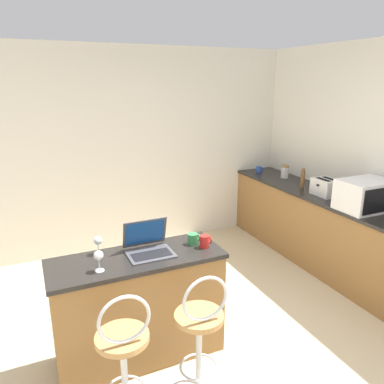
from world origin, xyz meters
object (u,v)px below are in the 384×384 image
Objects in this scene: toaster at (326,187)px; storage_jar at (285,171)px; mug_blue at (259,169)px; pepper_mill at (303,178)px; wine_glass_tall at (99,256)px; wine_glass_short at (98,241)px; microwave at (366,195)px; bar_stool_far at (200,340)px; mug_green at (193,239)px; laptop at (148,244)px; bar_stool_near at (124,363)px; mug_red at (205,241)px.

storage_jar is at bearing 84.35° from toaster.
toaster is 1.66× the size of storage_jar.
mug_blue is (-0.06, 1.28, -0.05)m from toaster.
pepper_mill reaches higher than wine_glass_tall.
pepper_mill reaches higher than wine_glass_short.
microwave is 1.87× the size of toaster.
mug_green is (0.22, 0.61, 0.47)m from bar_stool_far.
bar_stool_far reaches higher than mug_blue.
wine_glass_tall is 0.80m from mug_green.
laptop is 0.38m from wine_glass_short.
laptop is 2.27× the size of wine_glass_tall.
toaster is 2.95× the size of mug_blue.
bar_stool_near is 10.20× the size of mug_blue.
pepper_mill is at bearing 91.61° from microwave.
mug_green is (0.79, 0.15, -0.07)m from wine_glass_tall.
mug_green is at bearing -178.66° from microwave.
bar_stool_near is 0.53m from bar_stool_far.
wine_glass_short is at bearing 124.97° from bar_stool_far.
storage_jar is at bearing 31.00° from laptop.
wine_glass_tall is (-0.56, 0.46, 0.54)m from bar_stool_far.
wine_glass_tall is (-2.76, -0.19, -0.05)m from microwave.
bar_stool_far is at bearing -130.58° from mug_blue.
pepper_mill is (-0.03, 0.37, 0.02)m from toaster.
microwave is 1.97m from mug_green.
storage_jar is 1.78× the size of mug_blue.
microwave reaches higher than laptop.
storage_jar is (0.09, 0.86, -0.01)m from toaster.
microwave is at bearing 16.66° from bar_stool_far.
pepper_mill is at bearing -102.85° from storage_jar.
wine_glass_tall reaches higher than mug_red.
laptop is 0.66× the size of microwave.
wine_glass_tall reaches higher than mug_blue.
storage_jar reaches higher than mug_blue.
pepper_mill reaches higher than bar_stool_near.
mug_blue is at bearing 39.32° from laptop.
microwave is at bearing 0.95° from laptop.
bar_stool_near is 6.74× the size of wine_glass_short.
toaster is 2.75m from wine_glass_short.
bar_stool_far is 3.89× the size of pepper_mill.
mug_red is 0.85m from wine_glass_tall.
pepper_mill is at bearing 22.29° from wine_glass_tall.
microwave is at bearing -1.76° from wine_glass_short.
wine_glass_short is at bearing -162.55° from pepper_mill.
pepper_mill is 2.54× the size of mug_green.
wine_glass_tall is at bearing -169.49° from mug_green.
pepper_mill is 2.81m from wine_glass_short.
storage_jar reaches higher than wine_glass_tall.
pepper_mill is (-0.03, 0.93, -0.04)m from microwave.
mug_red is 0.68× the size of wine_glass_short.
toaster is at bearing 28.99° from bar_stool_far.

